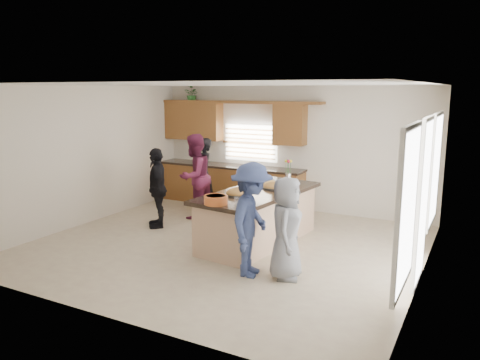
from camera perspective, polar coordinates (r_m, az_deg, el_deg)
The scene contains 18 objects.
floor at distance 8.39m, azimuth -1.76°, elevation -7.94°, with size 6.50×6.50×0.00m, color beige.
room_shell at distance 7.97m, azimuth -1.84°, elevation 5.09°, with size 6.52×6.02×2.81m.
back_cabinetry at distance 11.18m, azimuth -1.41°, elevation 1.68°, with size 4.08×0.66×2.46m.
right_wall_glazing at distance 6.93m, azimuth 21.41°, elevation -1.24°, with size 0.06×4.00×2.25m.
island at distance 8.41m, azimuth 2.26°, elevation -4.65°, with size 1.45×2.81×0.95m.
platter_front at distance 7.98m, azimuth -0.18°, elevation -1.62°, with size 0.48×0.48×0.19m.
platter_mid at distance 8.53m, azimuth 4.12°, elevation -0.82°, with size 0.42×0.42×0.17m.
platter_back at distance 8.83m, azimuth 3.34°, elevation -0.41°, with size 0.39×0.39×0.16m.
salad_bowl at distance 7.33m, azimuth -2.96°, elevation -2.38°, with size 0.37×0.37×0.14m.
clear_cup at distance 7.35m, azimuth -0.44°, elevation -2.51°, with size 0.07×0.07×0.11m, color white.
plate_stack at distance 9.12m, azimuth 5.58°, elevation -0.11°, with size 0.22×0.22×0.05m, color #D19CE3.
flower_vase at distance 9.21m, azimuth 5.90°, elevation 1.27°, with size 0.14×0.14×0.42m.
potted_plant at distance 11.66m, azimuth -5.84°, elevation 10.36°, with size 0.37×0.32×0.41m, color #2D6628.
woman_left_back at distance 10.50m, azimuth -4.45°, elevation 0.60°, with size 0.61×0.40×1.66m, color black.
woman_left_mid at distance 10.00m, azimuth -5.57°, elevation 0.45°, with size 0.88×0.68×1.80m, color maroon.
woman_left_front at distance 9.44m, azimuth -10.05°, elevation -0.94°, with size 0.93×0.39×1.59m, color black.
woman_right_back at distance 6.84m, azimuth 1.41°, elevation -4.87°, with size 1.10×0.63×1.70m, color navy.
woman_right_front at distance 6.81m, azimuth 5.67°, elevation -5.87°, with size 0.73×0.48×1.50m, color gray.
Camera 1 is at (3.93, -6.89, 2.72)m, focal length 35.00 mm.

